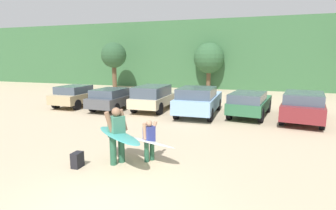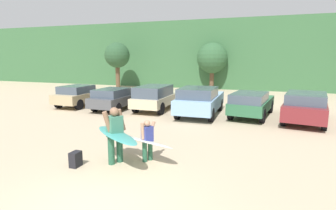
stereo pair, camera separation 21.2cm
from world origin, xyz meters
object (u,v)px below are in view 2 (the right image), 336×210
at_px(parked_car_dark_gray, 117,98).
at_px(backpack_dropped, 76,159).
at_px(parked_car_forest_green, 251,103).
at_px(surfboard_teal, 117,135).
at_px(surfboard_white, 143,141).
at_px(parked_car_tan, 81,95).
at_px(person_adult, 115,132).
at_px(person_child, 147,138).
at_px(parked_car_champagne, 156,97).
at_px(parked_car_maroon, 305,106).
at_px(parked_car_sky_blue, 200,100).

distance_m(parked_car_dark_gray, backpack_dropped, 9.15).
bearing_deg(parked_car_dark_gray, parked_car_forest_green, -86.54).
distance_m(surfboard_teal, surfboard_white, 0.88).
bearing_deg(surfboard_white, parked_car_tan, -22.87).
xyz_separation_m(person_adult, surfboard_white, (0.71, 0.46, -0.33)).
xyz_separation_m(person_adult, person_child, (0.84, 0.49, -0.24)).
distance_m(parked_car_dark_gray, parked_car_champagne, 2.47).
xyz_separation_m(parked_car_dark_gray, parked_car_champagne, (2.42, 0.49, 0.12)).
bearing_deg(parked_car_maroon, parked_car_champagne, 95.81).
xyz_separation_m(parked_car_sky_blue, parked_car_forest_green, (2.69, 0.51, -0.08)).
bearing_deg(person_adult, parked_car_sky_blue, -69.38).
xyz_separation_m(parked_car_sky_blue, backpack_dropped, (-1.82, -8.24, -0.62)).
bearing_deg(surfboard_white, person_child, -149.00).
height_order(parked_car_forest_green, person_child, parked_car_forest_green).
distance_m(parked_car_sky_blue, surfboard_white, 7.15).
bearing_deg(parked_car_maroon, parked_car_forest_green, 92.70).
bearing_deg(surfboard_white, person_adult, 53.29).
relative_size(parked_car_champagne, surfboard_teal, 2.02).
height_order(parked_car_dark_gray, parked_car_champagne, parked_car_champagne).
height_order(person_child, surfboard_white, person_child).
height_order(parked_car_dark_gray, backpack_dropped, parked_car_dark_gray).
relative_size(parked_car_sky_blue, surfboard_teal, 2.05).
relative_size(parked_car_tan, surfboard_teal, 1.77).
xyz_separation_m(person_adult, surfboard_teal, (0.13, -0.13, -0.04)).
height_order(parked_car_champagne, parked_car_maroon, parked_car_champagne).
bearing_deg(person_child, parked_car_sky_blue, -63.11).
xyz_separation_m(parked_car_dark_gray, parked_car_maroon, (10.55, 0.00, 0.10)).
bearing_deg(backpack_dropped, parked_car_forest_green, 62.71).
relative_size(parked_car_dark_gray, parked_car_maroon, 0.95).
distance_m(parked_car_champagne, parked_car_maroon, 8.14).
distance_m(parked_car_maroon, person_adult, 9.94).
relative_size(person_child, surfboard_teal, 0.56).
bearing_deg(parked_car_dark_gray, backpack_dropped, -156.43).
xyz_separation_m(person_child, surfboard_white, (-0.13, -0.02, -0.09)).
xyz_separation_m(parked_car_forest_green, surfboard_teal, (-3.42, -8.25, 0.17)).
bearing_deg(surfboard_teal, backpack_dropped, 62.57).
bearing_deg(parked_car_dark_gray, person_adult, -149.19).
xyz_separation_m(parked_car_sky_blue, person_child, (-0.03, -7.12, -0.11)).
bearing_deg(person_child, parked_car_maroon, -98.70).
xyz_separation_m(parked_car_sky_blue, surfboard_white, (-0.15, -7.14, -0.20)).
bearing_deg(person_child, person_adult, 57.18).
distance_m(parked_car_dark_gray, person_child, 9.02).
distance_m(parked_car_champagne, person_child, 8.33).
height_order(person_adult, backpack_dropped, person_adult).
distance_m(parked_car_tan, person_adult, 10.74).
relative_size(person_adult, surfboard_white, 0.72).
bearing_deg(parked_car_maroon, parked_car_tan, 98.81).
xyz_separation_m(parked_car_dark_gray, parked_car_forest_green, (7.98, 0.30, 0.07)).
xyz_separation_m(parked_car_champagne, surfboard_white, (2.71, -7.85, -0.17)).
distance_m(parked_car_champagne, surfboard_teal, 8.71).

